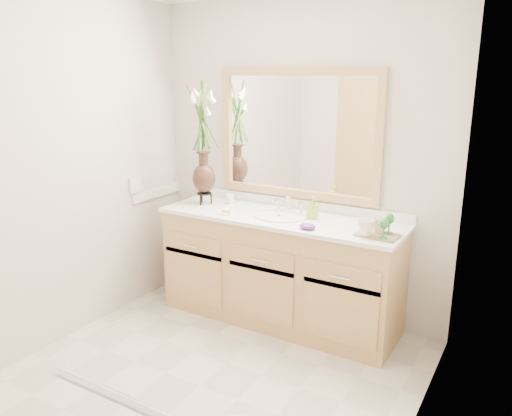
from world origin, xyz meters
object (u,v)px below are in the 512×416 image
Objects in this scene: tray at (377,235)px; soap_bottle at (313,208)px; flower_vase at (203,129)px; tumbler at (230,199)px.

soap_bottle is at bearing 166.11° from tray.
soap_bottle is at bearing 3.38° from flower_vase.
flower_vase is 1.58m from tray.
tray is (1.46, -0.12, -0.59)m from flower_vase.
tumbler reaches higher than tray.
flower_vase is at bearing -146.99° from tumbler.
flower_vase reaches higher than tray.
soap_bottle is at bearing -4.33° from tumbler.
flower_vase reaches higher than soap_bottle.
flower_vase is 11.04× the size of tumbler.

